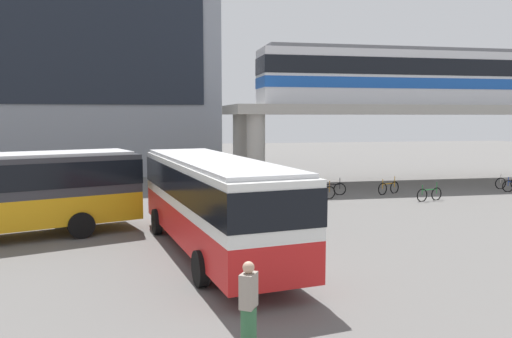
{
  "coord_description": "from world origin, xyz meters",
  "views": [
    {
      "loc": [
        -3.21,
        -14.97,
        4.62
      ],
      "look_at": [
        1.32,
        7.77,
        2.2
      ],
      "focal_mm": 35.76,
      "sensor_mm": 36.0,
      "label": 1
    }
  ],
  "objects_px": {
    "bicycle_green": "(429,194)",
    "bicycle_silver": "(508,183)",
    "bicycle_orange": "(389,188)",
    "pedestrian_walking_across": "(249,308)",
    "bus_main": "(212,195)",
    "bicycle_brown": "(321,193)",
    "station_building": "(45,49)",
    "bicycle_black": "(331,189)",
    "train": "(406,77)"
  },
  "relations": [
    {
      "from": "station_building",
      "to": "bicycle_black",
      "type": "distance_m",
      "value": 27.45
    },
    {
      "from": "bus_main",
      "to": "bicycle_orange",
      "type": "distance_m",
      "value": 16.24
    },
    {
      "from": "bicycle_brown",
      "to": "bicycle_silver",
      "type": "distance_m",
      "value": 13.17
    },
    {
      "from": "bicycle_black",
      "to": "bicycle_orange",
      "type": "xyz_separation_m",
      "value": [
        3.48,
        -0.38,
        0.0
      ]
    },
    {
      "from": "station_building",
      "to": "bicycle_orange",
      "type": "relative_size",
      "value": 16.62
    },
    {
      "from": "bus_main",
      "to": "bicycle_green",
      "type": "distance_m",
      "value": 15.38
    },
    {
      "from": "train",
      "to": "station_building",
      "type": "bearing_deg",
      "value": 152.87
    },
    {
      "from": "bicycle_black",
      "to": "bicycle_silver",
      "type": "height_order",
      "value": "same"
    },
    {
      "from": "bicycle_black",
      "to": "bicycle_silver",
      "type": "bearing_deg",
      "value": 1.03
    },
    {
      "from": "station_building",
      "to": "bus_main",
      "type": "xyz_separation_m",
      "value": [
        10.6,
        -28.9,
        -8.12
      ]
    },
    {
      "from": "pedestrian_walking_across",
      "to": "bicycle_brown",
      "type": "bearing_deg",
      "value": 67.1
    },
    {
      "from": "train",
      "to": "bicycle_silver",
      "type": "relative_size",
      "value": 11.37
    },
    {
      "from": "station_building",
      "to": "bus_main",
      "type": "height_order",
      "value": "station_building"
    },
    {
      "from": "bicycle_green",
      "to": "pedestrian_walking_across",
      "type": "distance_m",
      "value": 20.25
    },
    {
      "from": "bicycle_brown",
      "to": "bicycle_silver",
      "type": "relative_size",
      "value": 0.99
    },
    {
      "from": "station_building",
      "to": "bicycle_green",
      "type": "xyz_separation_m",
      "value": [
        23.4,
        -20.54,
        -9.75
      ]
    },
    {
      "from": "train",
      "to": "bicycle_silver",
      "type": "height_order",
      "value": "train"
    },
    {
      "from": "bus_main",
      "to": "bicycle_silver",
      "type": "height_order",
      "value": "bus_main"
    },
    {
      "from": "bicycle_black",
      "to": "pedestrian_walking_across",
      "type": "distance_m",
      "value": 20.51
    },
    {
      "from": "bus_main",
      "to": "bicycle_black",
      "type": "xyz_separation_m",
      "value": [
        8.26,
        11.49,
        -1.63
      ]
    },
    {
      "from": "station_building",
      "to": "bicycle_brown",
      "type": "bearing_deg",
      "value": -46.72
    },
    {
      "from": "train",
      "to": "bicycle_brown",
      "type": "bearing_deg",
      "value": -143.94
    },
    {
      "from": "bicycle_orange",
      "to": "pedestrian_walking_across",
      "type": "relative_size",
      "value": 0.93
    },
    {
      "from": "train",
      "to": "bicycle_brown",
      "type": "distance_m",
      "value": 11.95
    },
    {
      "from": "bus_main",
      "to": "bicycle_black",
      "type": "height_order",
      "value": "bus_main"
    },
    {
      "from": "bicycle_brown",
      "to": "pedestrian_walking_across",
      "type": "xyz_separation_m",
      "value": [
        -7.29,
        -17.25,
        0.49
      ]
    },
    {
      "from": "bus_main",
      "to": "bicycle_black",
      "type": "distance_m",
      "value": 14.24
    },
    {
      "from": "bus_main",
      "to": "bicycle_brown",
      "type": "xyz_separation_m",
      "value": [
        7.18,
        10.02,
        -1.63
      ]
    },
    {
      "from": "bus_main",
      "to": "bicycle_green",
      "type": "xyz_separation_m",
      "value": [
        12.8,
        8.36,
        -1.63
      ]
    },
    {
      "from": "bicycle_green",
      "to": "bicycle_brown",
      "type": "relative_size",
      "value": 0.98
    },
    {
      "from": "bus_main",
      "to": "pedestrian_walking_across",
      "type": "distance_m",
      "value": 7.32
    },
    {
      "from": "bus_main",
      "to": "bicycle_orange",
      "type": "height_order",
      "value": "bus_main"
    },
    {
      "from": "station_building",
      "to": "bicycle_black",
      "type": "xyz_separation_m",
      "value": [
        18.85,
        -17.41,
        -9.75
      ]
    },
    {
      "from": "bus_main",
      "to": "pedestrian_walking_across",
      "type": "relative_size",
      "value": 6.27
    },
    {
      "from": "station_building",
      "to": "pedestrian_walking_across",
      "type": "bearing_deg",
      "value": -73.82
    },
    {
      "from": "pedestrian_walking_across",
      "to": "bicycle_black",
      "type": "bearing_deg",
      "value": 65.91
    },
    {
      "from": "train",
      "to": "bicycle_brown",
      "type": "xyz_separation_m",
      "value": [
        -7.87,
        -5.73,
        -6.93
      ]
    },
    {
      "from": "train",
      "to": "bicycle_green",
      "type": "distance_m",
      "value": 10.38
    },
    {
      "from": "station_building",
      "to": "train",
      "type": "bearing_deg",
      "value": -27.13
    },
    {
      "from": "train",
      "to": "bus_main",
      "type": "distance_m",
      "value": 22.42
    },
    {
      "from": "station_building",
      "to": "bicycle_silver",
      "type": "distance_m",
      "value": 36.63
    },
    {
      "from": "station_building",
      "to": "train",
      "type": "relative_size",
      "value": 1.36
    },
    {
      "from": "bicycle_green",
      "to": "bicycle_silver",
      "type": "distance_m",
      "value": 8.15
    },
    {
      "from": "bicycle_black",
      "to": "pedestrian_walking_across",
      "type": "bearing_deg",
      "value": -114.09
    },
    {
      "from": "bicycle_green",
      "to": "bicycle_brown",
      "type": "height_order",
      "value": "same"
    },
    {
      "from": "bicycle_brown",
      "to": "bicycle_silver",
      "type": "height_order",
      "value": "same"
    },
    {
      "from": "bicycle_brown",
      "to": "bicycle_silver",
      "type": "xyz_separation_m",
      "value": [
        13.06,
        1.68,
        0.0
      ]
    },
    {
      "from": "station_building",
      "to": "bicycle_orange",
      "type": "height_order",
      "value": "station_building"
    },
    {
      "from": "bicycle_orange",
      "to": "bicycle_silver",
      "type": "distance_m",
      "value": 8.52
    },
    {
      "from": "bicycle_black",
      "to": "pedestrian_walking_across",
      "type": "xyz_separation_m",
      "value": [
        -8.37,
        -18.72,
        0.49
      ]
    }
  ]
}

